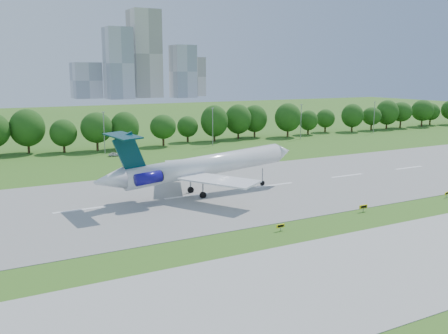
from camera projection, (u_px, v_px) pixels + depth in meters
ground at (359, 215)px, 82.41m from camera, size 600.00×600.00×0.00m
runway at (274, 185)px, 103.98m from camera, size 400.00×45.00×0.08m
tree_line at (157, 126)px, 160.65m from camera, size 288.40×8.40×10.40m
light_poles at (161, 129)px, 150.82m from camera, size 175.90×0.25×12.19m
skyline at (142, 64)px, 460.84m from camera, size 127.00×52.00×80.00m
airliner at (197, 166)px, 94.46m from camera, size 42.55×30.91×13.11m
taxi_sign_left at (363, 207)px, 84.11m from camera, size 1.69×0.22×1.19m
taxi_sign_centre at (280, 226)px, 74.00m from camera, size 1.44×0.25×1.01m
taxi_sign_right at (447, 193)px, 93.84m from camera, size 1.47×0.59×1.04m
service_vehicle_b at (114, 154)px, 139.96m from camera, size 3.43×1.88×1.11m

